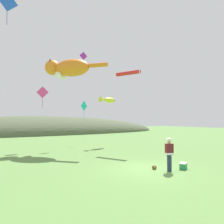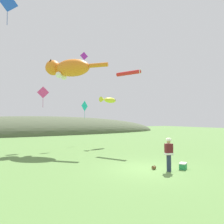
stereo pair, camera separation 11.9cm
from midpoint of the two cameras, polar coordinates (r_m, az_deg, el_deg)
ground_plane at (r=11.79m, az=10.29°, el=-15.75°), size 120.00×120.00×0.00m
distant_hill_ridge at (r=43.33m, az=-19.78°, el=-5.80°), size 56.65×15.77×7.05m
festival_attendant at (r=11.36m, az=16.21°, el=-11.31°), size 0.48×0.37×1.77m
kite_spool at (r=11.75m, az=12.15°, el=-15.25°), size 0.15×0.21×0.21m
picnic_cooler at (r=12.21m, az=19.91°, el=-14.31°), size 0.58×0.52×0.36m
kite_giant_cat at (r=19.80m, az=-12.20°, el=12.10°), size 4.80×4.76×1.90m
kite_fish_windsock at (r=21.75m, az=-0.84°, el=3.45°), size 2.30×1.20×0.68m
kite_tube_streamer at (r=19.14m, az=5.00°, el=11.03°), size 1.50×2.40×0.44m
kite_diamond_violet at (r=24.11m, az=-7.86°, el=15.52°), size 0.94×0.07×1.84m
kite_diamond_pink at (r=20.40m, az=-18.94°, el=5.28°), size 1.05×0.49×2.05m
kite_diamond_teal at (r=23.19m, az=-7.69°, el=1.68°), size 1.03×0.65×2.10m
kite_diamond_blue at (r=16.96m, az=-27.49°, el=26.19°), size 1.37×0.53×2.36m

